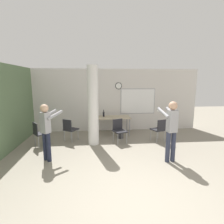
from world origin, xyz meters
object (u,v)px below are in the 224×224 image
bottle_on_table (104,114)px  person_playing_side (171,127)px  chair_near_pillar (70,128)px  person_watching_back (46,128)px  folding_table (113,118)px  chair_table_front (119,129)px  chair_by_left_wall (39,132)px  chair_mid_room (159,128)px

bottle_on_table → person_playing_side: (1.76, -2.89, 0.15)m
chair_near_pillar → person_watching_back: 1.69m
person_watching_back → folding_table: bearing=49.2°
folding_table → chair_table_front: 1.15m
chair_near_pillar → chair_by_left_wall: size_ratio=1.00×
chair_near_pillar → person_playing_side: person_playing_side is taller
chair_table_front → person_watching_back: bearing=-149.8°
chair_table_front → chair_mid_room: size_ratio=1.00×
folding_table → chair_table_front: chair_table_front is taller
folding_table → chair_table_front: (0.14, -1.12, -0.18)m
folding_table → chair_mid_room: size_ratio=1.70×
person_playing_side → folding_table: bearing=116.3°
person_watching_back → chair_by_left_wall: bearing=116.8°
folding_table → bottle_on_table: bearing=163.8°
chair_by_left_wall → person_watching_back: person_watching_back is taller
person_playing_side → person_watching_back: (-3.46, 0.35, -0.05)m
folding_table → chair_near_pillar: chair_near_pillar is taller
folding_table → person_watching_back: person_watching_back is taller
folding_table → chair_table_front: bearing=-83.1°
chair_by_left_wall → person_playing_side: size_ratio=0.51×
chair_mid_room → person_watching_back: size_ratio=0.53×
chair_near_pillar → chair_mid_room: bearing=-5.4°
bottle_on_table → person_playing_side: bearing=-58.7°
folding_table → chair_near_pillar: (-1.70, -0.84, -0.18)m
bottle_on_table → chair_table_front: bearing=-67.2°
chair_near_pillar → folding_table: bearing=26.2°
folding_table → chair_mid_room: chair_mid_room is taller
chair_mid_room → chair_near_pillar: bearing=174.6°
chair_mid_room → person_playing_side: (-0.27, -1.62, 0.50)m
person_playing_side → person_watching_back: 3.48m
chair_by_left_wall → chair_table_front: bearing=3.1°
folding_table → chair_by_left_wall: (-2.67, -1.27, -0.18)m
folding_table → bottle_on_table: (-0.38, 0.11, 0.16)m
chair_by_left_wall → chair_mid_room: bearing=1.6°
folding_table → person_playing_side: person_playing_side is taller
chair_table_front → chair_mid_room: bearing=-1.2°
bottle_on_table → person_watching_back: (-1.71, -2.53, 0.10)m
folding_table → person_watching_back: bearing=-130.8°
person_watching_back → bottle_on_table: bearing=56.0°
chair_by_left_wall → person_watching_back: (0.58, -1.15, 0.45)m
bottle_on_table → person_watching_back: person_watching_back is taller
folding_table → chair_mid_room: 2.02m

